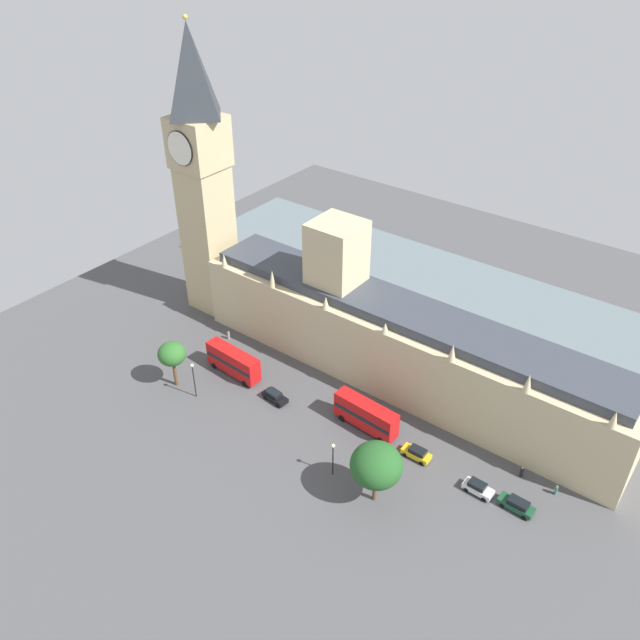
{
  "coord_description": "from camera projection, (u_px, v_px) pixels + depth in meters",
  "views": [
    {
      "loc": [
        72.53,
        39.87,
        68.72
      ],
      "look_at": [
        1.0,
        -14.43,
        7.66
      ],
      "focal_mm": 36.14,
      "sensor_mm": 36.0,
      "label": 1
    }
  ],
  "objects": [
    {
      "name": "plane_tree_slot_10",
      "position": [
        376.0,
        465.0,
        83.1
      ],
      "size": [
        6.93,
        6.93,
        9.42
      ],
      "color": "brown",
      "rests_on": "ground"
    },
    {
      "name": "car_black_trailing",
      "position": [
        275.0,
        396.0,
        102.73
      ],
      "size": [
        2.22,
        4.58,
        1.74
      ],
      "rotation": [
        0.0,
        0.0,
        -0.1
      ],
      "color": "black",
      "rests_on": "ground"
    },
    {
      "name": "pedestrian_far_end",
      "position": [
        228.0,
        335.0,
        116.78
      ],
      "size": [
        0.68,
        0.7,
        1.69
      ],
      "rotation": [
        0.0,
        0.0,
        3.84
      ],
      "color": "gray",
      "rests_on": "ground"
    },
    {
      "name": "clock_tower",
      "position": [
        202.0,
        173.0,
        111.93
      ],
      "size": [
        8.46,
        8.46,
        52.27
      ],
      "color": "tan",
      "rests_on": "ground"
    },
    {
      "name": "double_decker_bus_leading",
      "position": [
        233.0,
        361.0,
        107.39
      ],
      "size": [
        3.08,
        10.61,
        4.75
      ],
      "rotation": [
        0.0,
        0.0,
        3.09
      ],
      "color": "red",
      "rests_on": "ground"
    },
    {
      "name": "river_thames",
      "position": [
        473.0,
        307.0,
        125.73
      ],
      "size": [
        34.45,
        129.64,
        0.25
      ],
      "primitive_type": "cube",
      "color": "slate",
      "rests_on": "ground"
    },
    {
      "name": "ground_plane",
      "position": [
        393.0,
        385.0,
        106.35
      ],
      "size": [
        144.04,
        144.04,
        0.0
      ],
      "primitive_type": "plane",
      "color": "#4C4C4F"
    },
    {
      "name": "plane_tree_opposite_hall",
      "position": [
        172.0,
        354.0,
        102.97
      ],
      "size": [
        4.56,
        4.56,
        8.3
      ],
      "color": "brown",
      "rests_on": "ground"
    },
    {
      "name": "street_lamp_slot_11",
      "position": [
        333.0,
        453.0,
        88.13
      ],
      "size": [
        0.56,
        0.56,
        5.75
      ],
      "color": "black",
      "rests_on": "ground"
    },
    {
      "name": "pedestrian_midblock",
      "position": [
        522.0,
        472.0,
        89.65
      ],
      "size": [
        0.68,
        0.72,
        1.72
      ],
      "rotation": [
        0.0,
        0.0,
        2.5
      ],
      "color": "black",
      "rests_on": "ground"
    },
    {
      "name": "street_lamp_slot_12",
      "position": [
        193.0,
        374.0,
        101.5
      ],
      "size": [
        0.56,
        0.56,
        6.6
      ],
      "color": "black",
      "rests_on": "ground"
    },
    {
      "name": "parliament_building",
      "position": [
        395.0,
        339.0,
        104.11
      ],
      "size": [
        12.76,
        74.04,
        24.87
      ],
      "color": "#CCBA8E",
      "rests_on": "ground"
    },
    {
      "name": "car_white_kerbside",
      "position": [
        478.0,
        488.0,
        87.15
      ],
      "size": [
        2.01,
        4.2,
        1.74
      ],
      "rotation": [
        0.0,
        0.0,
        -0.03
      ],
      "color": "silver",
      "rests_on": "ground"
    },
    {
      "name": "car_dark_green_under_trees",
      "position": [
        517.0,
        505.0,
        84.78
      ],
      "size": [
        2.07,
        4.85,
        1.74
      ],
      "rotation": [
        0.0,
        0.0,
        3.1
      ],
      "color": "#19472D",
      "rests_on": "ground"
    },
    {
      "name": "pedestrian_by_river_gate",
      "position": [
        556.0,
        490.0,
        87.01
      ],
      "size": [
        0.68,
        0.7,
        1.68
      ],
      "rotation": [
        0.0,
        0.0,
        3.84
      ],
      "color": "#336B60",
      "rests_on": "ground"
    },
    {
      "name": "double_decker_bus_near_tower",
      "position": [
        366.0,
        415.0,
        96.62
      ],
      "size": [
        3.16,
        10.63,
        4.75
      ],
      "rotation": [
        0.0,
        0.0,
        -0.06
      ],
      "color": "red",
      "rests_on": "ground"
    },
    {
      "name": "car_yellow_cab_corner",
      "position": [
        417.0,
        453.0,
        92.47
      ],
      "size": [
        1.89,
        4.29,
        1.74
      ],
      "rotation": [
        0.0,
        0.0,
        3.14
      ],
      "color": "gold",
      "rests_on": "ground"
    }
  ]
}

